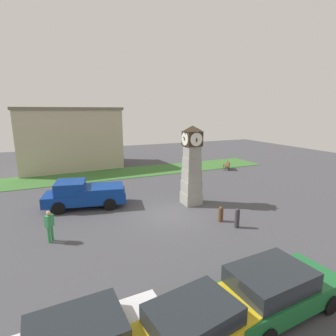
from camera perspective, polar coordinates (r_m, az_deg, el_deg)
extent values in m
plane|color=#424247|center=(16.69, 0.87, -10.31)|extent=(67.14, 67.14, 0.00)
cube|color=gray|center=(18.64, 5.05, -6.52)|extent=(1.20, 1.20, 0.82)
cube|color=gray|center=(18.39, 5.09, -4.10)|extent=(1.13, 1.13, 0.82)
cube|color=gray|center=(18.17, 5.14, -1.61)|extent=(1.06, 1.06, 0.82)
cube|color=gray|center=(17.99, 5.19, 0.93)|extent=(0.99, 0.99, 0.82)
cube|color=gray|center=(17.85, 5.25, 3.51)|extent=(0.92, 0.92, 0.82)
cube|color=#2D2316|center=(17.73, 5.30, 6.40)|extent=(1.07, 1.07, 0.99)
cylinder|color=white|center=(18.22, 4.46, 6.58)|extent=(0.88, 0.04, 0.88)
cube|color=black|center=(18.24, 4.41, 6.59)|extent=(0.06, 0.18, 0.15)
cube|color=black|center=(18.24, 4.41, 6.59)|extent=(0.04, 0.33, 0.11)
cylinder|color=white|center=(17.25, 6.20, 6.21)|extent=(0.88, 0.04, 0.88)
cube|color=black|center=(17.22, 6.25, 6.20)|extent=(0.06, 0.20, 0.06)
cube|color=black|center=(17.22, 6.25, 6.20)|extent=(0.04, 0.12, 0.33)
cylinder|color=white|center=(18.00, 6.87, 6.46)|extent=(0.04, 0.88, 0.88)
cube|color=black|center=(18.02, 6.94, 6.46)|extent=(0.20, 0.06, 0.08)
cube|color=black|center=(18.02, 6.94, 6.46)|extent=(0.22, 0.04, 0.29)
cylinder|color=white|center=(17.47, 3.70, 6.34)|extent=(0.04, 0.88, 0.88)
cube|color=black|center=(17.46, 3.61, 6.33)|extent=(0.14, 0.06, 0.19)
cube|color=black|center=(17.46, 3.61, 6.33)|extent=(0.19, 0.04, 0.31)
pyramid|color=#2D2316|center=(17.67, 5.35, 8.59)|extent=(1.13, 1.13, 0.37)
cylinder|color=#333338|center=(15.44, 14.80, -10.74)|extent=(0.27, 0.27, 0.98)
sphere|color=#333338|center=(15.24, 14.91, -8.90)|extent=(0.25, 0.25, 0.25)
cylinder|color=brown|center=(16.06, 11.40, -10.07)|extent=(0.29, 0.29, 0.75)
sphere|color=brown|center=(15.91, 11.47, -8.68)|extent=(0.26, 0.26, 0.26)
cube|color=#1E2328|center=(7.76, -19.46, -30.57)|extent=(2.39, 1.78, 0.54)
cylinder|color=black|center=(9.23, -8.44, -29.42)|extent=(0.65, 0.26, 0.64)
cube|color=gold|center=(8.41, 7.33, -31.54)|extent=(4.42, 2.36, 0.73)
cube|color=#1E2328|center=(7.83, 5.45, -29.19)|extent=(2.53, 1.94, 0.53)
cylinder|color=black|center=(9.73, 10.42, -26.90)|extent=(0.67, 0.32, 0.64)
cube|color=#19602D|center=(10.18, 22.55, -23.74)|extent=(4.67, 2.21, 0.67)
cube|color=#1E2328|center=(9.59, 21.45, -21.41)|extent=(2.61, 1.94, 0.62)
cylinder|color=black|center=(11.75, 23.63, -20.21)|extent=(0.65, 0.26, 0.64)
cylinder|color=black|center=(10.91, 31.78, -23.87)|extent=(0.65, 0.26, 0.64)
cylinder|color=black|center=(10.03, 12.05, -25.60)|extent=(0.65, 0.26, 0.64)
cube|color=navy|center=(18.74, -17.48, -6.04)|extent=(5.59, 3.04, 0.70)
cube|color=navy|center=(18.64, -20.47, -3.94)|extent=(2.20, 2.27, 0.80)
cube|color=navy|center=(18.51, -14.31, -4.35)|extent=(3.26, 2.57, 0.36)
cylinder|color=black|center=(18.15, -22.72, -8.05)|extent=(0.84, 0.43, 0.80)
cylinder|color=black|center=(19.96, -21.76, -6.13)|extent=(0.84, 0.43, 0.80)
cylinder|color=black|center=(17.83, -12.54, -7.72)|extent=(0.84, 0.43, 0.80)
cylinder|color=black|center=(19.67, -12.55, -5.80)|extent=(0.84, 0.43, 0.80)
cube|color=brown|center=(29.87, 12.54, 0.56)|extent=(1.19, 1.65, 0.08)
cube|color=brown|center=(29.86, 13.04, 1.02)|extent=(0.80, 1.44, 0.40)
cylinder|color=#262628|center=(30.51, 11.98, 0.40)|extent=(0.06, 0.06, 0.45)
cylinder|color=#262628|center=(29.27, 12.31, -0.12)|extent=(0.06, 0.06, 0.45)
cylinder|color=#262628|center=(30.57, 12.72, 0.39)|extent=(0.06, 0.06, 0.45)
cylinder|color=#262628|center=(29.33, 13.09, -0.14)|extent=(0.06, 0.06, 0.45)
cylinder|color=#338C4C|center=(14.66, -24.49, -13.13)|extent=(0.14, 0.14, 0.81)
cylinder|color=#338C4C|center=(14.78, -23.92, -12.86)|extent=(0.14, 0.14, 0.81)
cube|color=#338C4C|center=(14.44, -24.46, -10.44)|extent=(0.45, 0.45, 0.61)
sphere|color=tan|center=(14.29, -24.61, -8.90)|extent=(0.22, 0.22, 0.22)
cylinder|color=slate|center=(29.40, -15.24, 5.68)|extent=(0.14, 0.14, 6.41)
cube|color=silver|center=(29.22, -15.62, 12.16)|extent=(0.50, 0.24, 0.24)
cube|color=#B7A88E|center=(32.05, -20.72, 5.89)|extent=(10.96, 7.44, 6.47)
cube|color=#6E6455|center=(31.89, -21.19, 11.93)|extent=(11.29, 7.67, 0.30)
cube|color=#386B2D|center=(27.21, -17.52, -1.82)|extent=(40.29, 4.81, 0.04)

